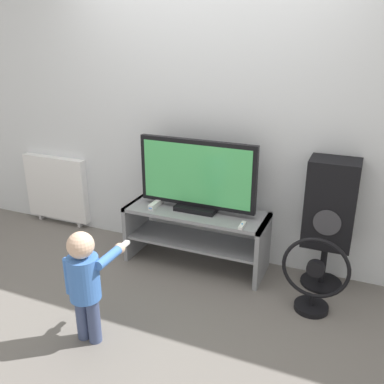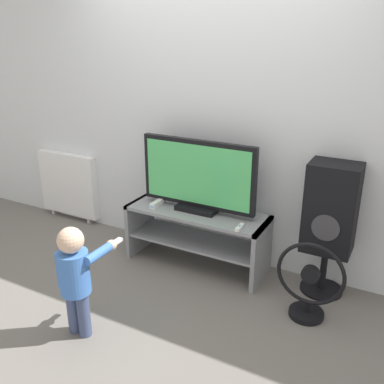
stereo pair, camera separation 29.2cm
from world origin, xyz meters
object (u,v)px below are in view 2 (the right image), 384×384
object	(u,v)px
child	(76,273)
floor_fan	(309,285)
remote_primary	(240,227)
speaker_tower	(331,212)
television	(198,177)
radiator	(68,184)
game_console	(158,203)

from	to	relation	value
child	floor_fan	bearing A→B (deg)	34.54
remote_primary	speaker_tower	distance (m)	0.68
television	speaker_tower	bearing A→B (deg)	4.68
floor_fan	radiator	world-z (taller)	radiator
television	radiator	bearing A→B (deg)	173.05
floor_fan	game_console	bearing A→B (deg)	170.85
speaker_tower	floor_fan	xyz separation A→B (m)	(-0.02, -0.38, -0.42)
child	remote_primary	bearing A→B (deg)	55.04
television	child	size ratio (longest dim) A/B	1.28
remote_primary	floor_fan	distance (m)	0.66
game_console	remote_primary	world-z (taller)	game_console
remote_primary	child	distance (m)	1.26
remote_primary	speaker_tower	bearing A→B (deg)	22.58
speaker_tower	child	bearing A→B (deg)	-136.06
television	radiator	xyz separation A→B (m)	(-1.67, 0.20, -0.42)
game_console	floor_fan	size ratio (longest dim) A/B	0.34
child	speaker_tower	distance (m)	1.87
television	remote_primary	world-z (taller)	television
game_console	remote_primary	distance (m)	0.81
television	speaker_tower	size ratio (longest dim) A/B	0.96
floor_fan	child	bearing A→B (deg)	-145.46
game_console	speaker_tower	world-z (taller)	speaker_tower
television	floor_fan	bearing A→B (deg)	-15.86
game_console	remote_primary	size ratio (longest dim) A/B	1.54
remote_primary	floor_fan	world-z (taller)	floor_fan
floor_fan	radiator	distance (m)	2.76
game_console	television	bearing A→B (deg)	11.31
game_console	remote_primary	xyz separation A→B (m)	(0.81, -0.10, -0.01)
game_console	floor_fan	world-z (taller)	floor_fan
remote_primary	radiator	bearing A→B (deg)	170.06
child	floor_fan	world-z (taller)	child
game_console	child	world-z (taller)	child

